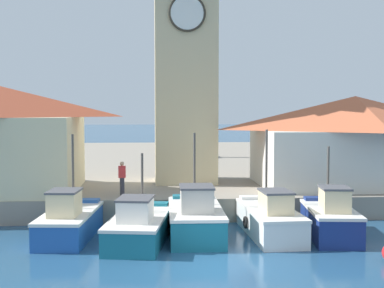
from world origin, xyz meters
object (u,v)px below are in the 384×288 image
at_px(fishing_boat_mid_left, 270,219).
at_px(dock_worker_near_tower, 122,178).
at_px(fishing_boat_left_outer, 139,226).
at_px(fishing_boat_left_inner, 195,218).
at_px(clock_tower, 185,54).
at_px(port_crane_near, 191,81).
at_px(fishing_boat_center, 330,219).
at_px(warehouse_right, 355,140).
at_px(fishing_boat_far_left, 70,221).

distance_m(fishing_boat_mid_left, dock_worker_near_tower, 7.57).
distance_m(fishing_boat_left_outer, fishing_boat_left_inner, 2.39).
height_order(clock_tower, port_crane_near, port_crane_near).
height_order(fishing_boat_mid_left, fishing_boat_center, fishing_boat_mid_left).
bearing_deg(warehouse_right, fishing_boat_mid_left, -132.68).
relative_size(fishing_boat_left_outer, warehouse_right, 0.51).
bearing_deg(fishing_boat_far_left, dock_worker_near_tower, 63.45).
bearing_deg(fishing_boat_left_outer, fishing_boat_center, 0.97).
height_order(fishing_boat_far_left, fishing_boat_left_outer, fishing_boat_far_left).
bearing_deg(fishing_boat_center, fishing_boat_far_left, 176.08).
bearing_deg(port_crane_near, warehouse_right, -65.86).
height_order(fishing_boat_mid_left, port_crane_near, port_crane_near).
bearing_deg(fishing_boat_left_outer, fishing_boat_left_inner, 17.91).
bearing_deg(fishing_boat_left_inner, dock_worker_near_tower, 128.86).
xyz_separation_m(fishing_boat_center, clock_tower, (-5.34, 9.16, 7.55)).
relative_size(fishing_boat_far_left, clock_tower, 0.33).
bearing_deg(warehouse_right, fishing_boat_left_outer, -147.70).
bearing_deg(port_crane_near, fishing_boat_far_left, -105.92).
bearing_deg(fishing_boat_far_left, fishing_boat_center, -3.92).
distance_m(fishing_boat_left_outer, warehouse_right, 13.86).
xyz_separation_m(fishing_boat_mid_left, port_crane_near, (-1.52, 23.60, 6.78)).
bearing_deg(fishing_boat_left_inner, fishing_boat_far_left, 178.66).
height_order(fishing_boat_far_left, warehouse_right, warehouse_right).
relative_size(fishing_boat_left_outer, fishing_boat_mid_left, 1.04).
relative_size(fishing_boat_mid_left, dock_worker_near_tower, 3.23).
xyz_separation_m(fishing_boat_left_inner, warehouse_right, (9.18, 6.51, 2.79)).
xyz_separation_m(clock_tower, dock_worker_near_tower, (-3.31, -4.60, -6.37)).
xyz_separation_m(fishing_boat_mid_left, dock_worker_near_tower, (-6.27, 4.06, 1.23)).
height_order(fishing_boat_far_left, dock_worker_near_tower, fishing_boat_far_left).
distance_m(clock_tower, warehouse_right, 10.43).
bearing_deg(warehouse_right, fishing_boat_far_left, -155.91).
bearing_deg(dock_worker_near_tower, fishing_boat_far_left, -116.55).
relative_size(fishing_boat_far_left, port_crane_near, 0.30).
xyz_separation_m(fishing_boat_mid_left, clock_tower, (-2.96, 8.66, 7.60)).
bearing_deg(clock_tower, fishing_boat_left_inner, -90.83).
height_order(fishing_boat_center, port_crane_near, port_crane_near).
relative_size(fishing_boat_mid_left, port_crane_near, 0.31).
xyz_separation_m(fishing_boat_far_left, warehouse_right, (14.28, 6.39, 2.85)).
bearing_deg(fishing_boat_left_inner, fishing_boat_left_outer, -162.09).
xyz_separation_m(warehouse_right, port_crane_near, (-7.62, 17.00, 3.93)).
bearing_deg(fishing_boat_left_outer, warehouse_right, 32.30).
bearing_deg(clock_tower, port_crane_near, 84.49).
height_order(warehouse_right, port_crane_near, port_crane_near).
distance_m(fishing_boat_far_left, port_crane_near, 25.24).
bearing_deg(fishing_boat_left_inner, fishing_boat_center, -6.31).
bearing_deg(warehouse_right, fishing_boat_left_inner, -144.68).
bearing_deg(fishing_boat_center, fishing_boat_left_inner, 173.69).
height_order(port_crane_near, dock_worker_near_tower, port_crane_near).
height_order(fishing_boat_left_outer, fishing_boat_left_inner, fishing_boat_left_inner).
relative_size(fishing_boat_left_inner, fishing_boat_center, 1.16).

